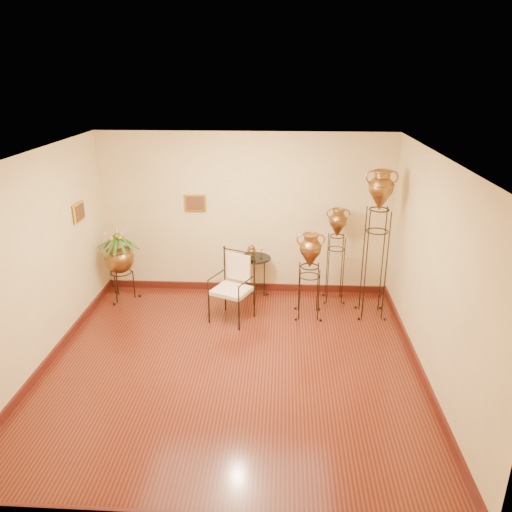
# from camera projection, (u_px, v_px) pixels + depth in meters

# --- Properties ---
(ground) EXTENTS (5.00, 5.00, 0.00)m
(ground) POSITION_uv_depth(u_px,v_px,m) (232.00, 366.00, 6.71)
(ground) COLOR maroon
(ground) RESTS_ON ground
(room_shell) EXTENTS (5.02, 5.02, 2.81)m
(room_shell) POSITION_uv_depth(u_px,v_px,m) (229.00, 245.00, 6.10)
(room_shell) COLOR beige
(room_shell) RESTS_ON ground
(amphora_tall) EXTENTS (0.54, 0.54, 2.38)m
(amphora_tall) POSITION_uv_depth(u_px,v_px,m) (376.00, 244.00, 7.69)
(amphora_tall) COLOR black
(amphora_tall) RESTS_ON ground
(amphora_mid) EXTENTS (0.40, 0.40, 1.65)m
(amphora_mid) POSITION_uv_depth(u_px,v_px,m) (336.00, 255.00, 8.34)
(amphora_mid) COLOR black
(amphora_mid) RESTS_ON ground
(amphora_short) EXTENTS (0.55, 0.55, 1.42)m
(amphora_short) POSITION_uv_depth(u_px,v_px,m) (309.00, 275.00, 7.84)
(amphora_short) COLOR black
(amphora_short) RESTS_ON ground
(planter_urn) EXTENTS (0.79, 0.79, 1.40)m
(planter_urn) POSITION_uv_depth(u_px,v_px,m) (119.00, 256.00, 8.41)
(planter_urn) COLOR black
(planter_urn) RESTS_ON ground
(armchair) EXTENTS (0.80, 0.78, 1.10)m
(armchair) POSITION_uv_depth(u_px,v_px,m) (232.00, 288.00, 7.75)
(armchair) COLOR black
(armchair) RESTS_ON ground
(side_table) EXTENTS (0.58, 0.58, 0.95)m
(side_table) POSITION_uv_depth(u_px,v_px,m) (255.00, 277.00, 8.56)
(side_table) COLOR black
(side_table) RESTS_ON ground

